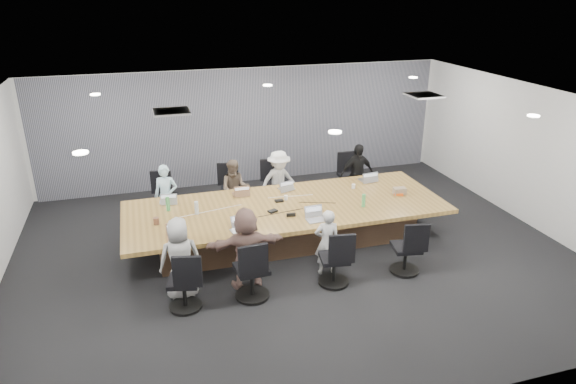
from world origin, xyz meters
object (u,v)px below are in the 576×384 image
object	(u,v)px
laptop_0	(168,202)
person_6	(327,242)
laptop_1	(240,194)
mug_brown	(156,221)
person_0	(166,196)
person_3	(357,174)
chair_4	(184,285)
laptop_4	(176,238)
bottle_green_left	(168,204)
person_4	(180,258)
laptop_5	(239,230)
chair_6	(334,262)
conference_table	(287,222)
snack_packet	(399,194)
bottle_green_right	(364,201)
person_2	(279,182)
bottle_clear	(197,208)
canvas_bag	(399,191)
person_5	(246,248)
chair_0	(166,201)
laptop_3	(368,180)
laptop_2	(286,189)
person_1	(235,189)
laptop_6	(316,220)
stapler	(291,215)
chair_7	(406,251)
chair_5	(252,273)
chair_1	(232,192)
chair_3	(350,179)

from	to	relation	value
laptop_0	person_6	world-z (taller)	person_6
laptop_1	mug_brown	size ratio (longest dim) A/B	2.56
person_0	person_3	bearing A→B (deg)	13.39
chair_4	laptop_4	world-z (taller)	chair_4
bottle_green_left	person_4	bearing A→B (deg)	-88.81
person_4	laptop_5	distance (m)	1.19
chair_6	person_4	world-z (taller)	person_4
conference_table	person_0	bearing A→B (deg)	147.66
laptop_1	snack_packet	world-z (taller)	snack_packet
bottle_green_left	bottle_green_right	size ratio (longest dim) A/B	1.07
person_2	mug_brown	world-z (taller)	person_2
person_0	person_4	size ratio (longest dim) A/B	0.96
person_6	bottle_clear	xyz separation A→B (m)	(-1.98, 1.44, 0.27)
laptop_1	laptop_4	size ratio (longest dim) A/B	1.05
canvas_bag	chair_4	bearing A→B (deg)	-160.11
laptop_4	bottle_clear	bearing A→B (deg)	63.63
person_5	person_6	size ratio (longest dim) A/B	1.17
chair_0	laptop_3	size ratio (longest dim) A/B	2.26
laptop_1	laptop_2	xyz separation A→B (m)	(0.95, 0.00, 0.00)
person_1	canvas_bag	size ratio (longest dim) A/B	5.25
laptop_4	laptop_6	distance (m)	2.43
stapler	person_2	bearing A→B (deg)	86.60
bottle_green_right	stapler	distance (m)	1.43
chair_7	laptop_5	bearing A→B (deg)	171.60
person_3	person_1	bearing A→B (deg)	174.46
chair_0	chair_6	bearing A→B (deg)	140.76
chair_6	laptop_5	bearing A→B (deg)	155.57
person_1	bottle_clear	xyz separation A→B (m)	(-0.95, -1.26, 0.22)
person_6	laptop_4	bearing A→B (deg)	-4.50
conference_table	chair_5	distance (m)	2.01
bottle_green_right	mug_brown	size ratio (longest dim) A/B	2.05
chair_6	laptop_0	size ratio (longest dim) A/B	2.59
bottle_green_left	laptop_3	bearing A→B (deg)	5.56
bottle_green_left	snack_packet	distance (m)	4.46
person_5	canvas_bag	distance (m)	3.61
conference_table	stapler	xyz separation A→B (m)	(-0.06, -0.50, 0.37)
laptop_0	bottle_clear	bearing A→B (deg)	128.86
chair_1	laptop_4	world-z (taller)	chair_1
person_1	chair_7	bearing A→B (deg)	-40.74
chair_0	bottle_green_right	distance (m)	4.14
chair_3	chair_7	world-z (taller)	chair_3
chair_4	laptop_4	size ratio (longest dim) A/B	2.66
person_0	bottle_green_right	size ratio (longest dim) A/B	5.18
person_1	person_3	bearing A→B (deg)	11.82
conference_table	laptop_2	distance (m)	0.90
laptop_0	person_3	xyz separation A→B (m)	(4.17, 0.55, -0.06)
person_2	person_4	world-z (taller)	person_2
mug_brown	person_0	bearing A→B (deg)	79.88
person_4	chair_5	bearing A→B (deg)	158.98
person_0	bottle_green_left	size ratio (longest dim) A/B	4.85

